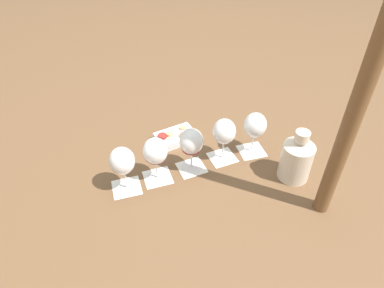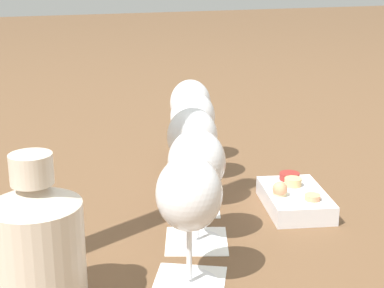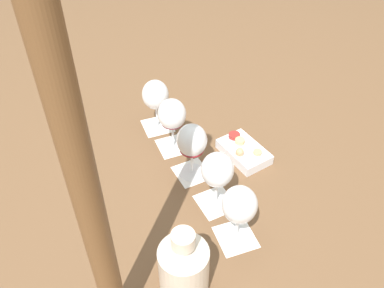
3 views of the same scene
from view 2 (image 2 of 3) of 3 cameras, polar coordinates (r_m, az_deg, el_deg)
name	(u,v)px [view 2 (image 2 of 3)]	position (r m, az deg, el deg)	size (l,w,h in m)	color
ground_plane	(192,207)	(0.99, 0.02, -6.15)	(8.00, 8.00, 0.00)	brown
tasting_card_0	(189,283)	(0.77, -0.27, -13.30)	(0.13, 0.12, 0.00)	white
tasting_card_1	(197,241)	(0.88, 0.44, -9.35)	(0.12, 0.12, 0.00)	white
tasting_card_2	(191,207)	(0.99, -0.07, -6.16)	(0.12, 0.12, 0.00)	white
tasting_card_3	(193,180)	(1.11, 0.06, -3.49)	(0.12, 0.12, 0.00)	white
tasting_card_4	(190,161)	(1.22, -0.15, -1.64)	(0.13, 0.12, 0.00)	white
wine_glass_0	(189,200)	(0.72, -0.28, -5.48)	(0.08, 0.08, 0.17)	white
wine_glass_1	(197,168)	(0.83, 0.46, -2.33)	(0.08, 0.08, 0.17)	white
wine_glass_2	(191,142)	(0.95, -0.08, 0.18)	(0.08, 0.08, 0.17)	white
wine_glass_3	(193,122)	(1.08, 0.07, 2.18)	(0.08, 0.08, 0.17)	white
wine_glass_4	(190,107)	(1.18, -0.15, 3.57)	(0.08, 0.08, 0.17)	white
ceramic_vase	(38,247)	(0.70, -14.72, -9.60)	(0.11, 0.11, 0.19)	beige
snack_dish	(294,198)	(1.00, 9.88, -5.21)	(0.17, 0.13, 0.06)	silver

